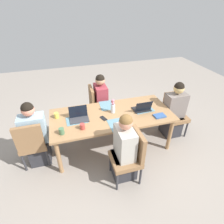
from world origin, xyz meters
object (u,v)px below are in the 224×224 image
Objects in this scene: flower_vase at (113,106)px; laptop_head_left_left_near at (142,108)px; coffee_mug_near_left at (62,131)px; coffee_mug_near_right at (82,126)px; laptop_head_right_left_far at (79,117)px; chair_head_left_left_near at (174,112)px; book_red_cover at (160,116)px; person_head_left_left_near at (174,113)px; phone_black at (103,118)px; chair_head_right_left_far at (32,142)px; person_head_right_left_far at (36,137)px; dining_table at (112,118)px; phone_silver at (73,109)px; chair_far_left_mid at (130,154)px; coffee_mug_centre_left at (56,115)px; person_far_left_mid at (124,151)px; person_near_right_near at (101,103)px; chair_near_right_near at (97,104)px.

flower_vase is 0.55m from laptop_head_left_left_near.
coffee_mug_near_left is 0.33m from coffee_mug_near_right.
chair_head_left_left_near is at bearing -178.33° from laptop_head_right_left_far.
laptop_head_right_left_far reaches higher than book_red_cover.
phone_black is (1.48, 0.09, 0.21)m from person_head_left_left_near.
phone_black is (-1.22, -0.01, 0.24)m from chair_head_right_left_far.
laptop_head_left_left_near is at bearing 179.78° from person_head_right_left_far.
coffee_mug_near_right is at bearing 25.48° from dining_table.
dining_table is 0.76m from phone_silver.
laptop_head_left_left_near reaches higher than chair_head_right_left_far.
chair_far_left_mid is 9.14× the size of coffee_mug_centre_left.
chair_head_right_left_far reaches higher than dining_table.
laptop_head_right_left_far is (0.57, -0.76, 0.25)m from person_far_left_mid.
phone_black is at bearing 68.14° from phone_silver.
laptop_head_left_left_near is at bearing 74.54° from phone_black.
chair_far_left_mid reaches higher than coffee_mug_near_right.
coffee_mug_centre_left is (0.93, 0.61, 0.25)m from person_near_right_near.
person_far_left_mid reaches higher than coffee_mug_centre_left.
book_red_cover reaches higher than phone_silver.
laptop_head_left_left_near reaches higher than coffee_mug_centre_left.
coffee_mug_near_left is at bearing 7.97° from person_head_left_left_near.
coffee_mug_near_left is (-0.44, 0.29, 0.25)m from person_head_right_left_far.
person_head_left_left_near is 2.64m from person_head_right_left_far.
chair_head_left_left_near is 6.00× the size of phone_black.
phone_black is (0.16, -0.65, 0.21)m from person_far_left_mid.
phone_black and phone_silver have the same top height.
book_red_cover is 1.33× the size of phone_black.
dining_table is 0.82m from chair_far_left_mid.
book_red_cover is (-2.13, 0.28, 0.22)m from person_head_right_left_far.
person_far_left_mid is at bearing 88.74° from dining_table.
person_head_left_left_near reaches higher than flower_vase.
chair_far_left_mid is 0.92m from book_red_cover.
coffee_mug_near_left reaches higher than coffee_mug_centre_left.
book_red_cover is (-0.89, 1.14, 0.24)m from chair_near_right_near.
person_head_right_left_far and person_near_right_near have the same top height.
person_near_right_near is (-1.31, -0.80, 0.00)m from person_head_right_left_far.
chair_head_left_left_near is (-1.36, -0.08, -0.16)m from dining_table.
person_head_left_left_near reaches higher than book_red_cover.
person_near_right_near is at bearing -148.68° from person_head_right_left_far.
coffee_mug_near_right is at bearing 67.18° from chair_near_right_near.
chair_head_left_left_near reaches higher than coffee_mug_near_left.
person_near_right_near is at bearing -126.39° from laptop_head_right_left_far.
coffee_mug_near_left is at bearing 157.17° from chair_head_right_left_far.
chair_near_right_near is at bearing -52.05° from laptop_head_left_left_near.
book_red_cover is (-1.75, 0.46, -0.04)m from coffee_mug_centre_left.
chair_far_left_mid is at bearing 31.35° from book_red_cover.
coffee_mug_near_left is at bearing 51.37° from person_near_right_near.
person_head_right_left_far reaches higher than coffee_mug_near_right.
person_far_left_mid reaches higher than coffee_mug_near_right.
coffee_mug_near_left is at bearing 6.00° from coffee_mug_near_right.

